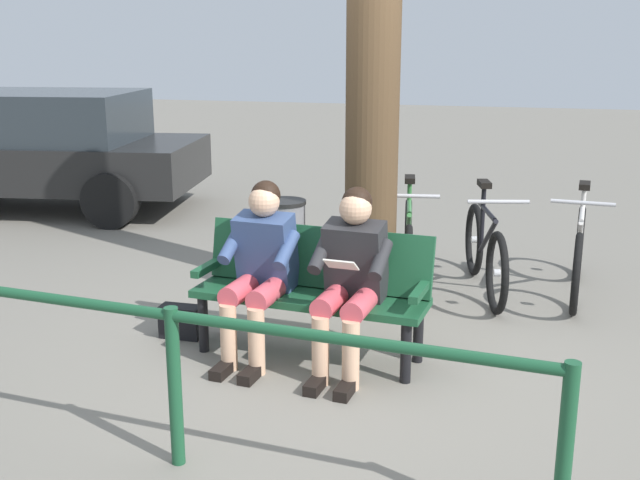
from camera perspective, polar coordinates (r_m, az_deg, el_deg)
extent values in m
plane|color=slate|center=(5.22, 0.87, -9.15)|extent=(40.00, 40.00, 0.00)
cube|color=#194C2D|center=(5.17, -0.83, -4.31)|extent=(1.64, 0.60, 0.05)
cube|color=#194C2D|center=(5.27, -0.10, -1.26)|extent=(1.61, 0.29, 0.42)
cube|color=#194C2D|center=(4.92, 7.47, -3.80)|extent=(0.10, 0.40, 0.05)
cube|color=#194C2D|center=(5.44, -8.34, -2.01)|extent=(0.10, 0.40, 0.05)
cylinder|color=black|center=(4.90, 6.41, -8.34)|extent=(0.07, 0.07, 0.40)
cylinder|color=black|center=(5.40, -8.68, -6.21)|extent=(0.07, 0.07, 0.40)
cylinder|color=black|center=(5.21, 7.32, -6.94)|extent=(0.07, 0.07, 0.40)
cylinder|color=black|center=(5.68, -7.03, -5.06)|extent=(0.07, 0.07, 0.40)
cube|color=#262628|center=(5.00, 2.68, -1.57)|extent=(0.41, 0.34, 0.55)
sphere|color=#D8A884|center=(4.90, 2.66, 2.34)|extent=(0.21, 0.21, 0.21)
sphere|color=black|center=(4.92, 2.77, 2.83)|extent=(0.20, 0.20, 0.20)
cylinder|color=#D84C59|center=(4.86, 3.06, -4.81)|extent=(0.19, 0.41, 0.15)
cylinder|color=#D8A884|center=(4.78, 2.30, -8.56)|extent=(0.11, 0.11, 0.45)
cube|color=black|center=(4.78, 1.90, -11.10)|extent=(0.11, 0.23, 0.07)
cylinder|color=#262628|center=(4.82, 4.53, -1.47)|extent=(0.12, 0.31, 0.23)
cylinder|color=#D84C59|center=(4.92, 0.83, -4.54)|extent=(0.19, 0.41, 0.15)
cylinder|color=#D8A884|center=(4.84, 0.03, -8.24)|extent=(0.11, 0.11, 0.45)
cube|color=black|center=(4.84, -0.39, -10.75)|extent=(0.11, 0.23, 0.07)
cylinder|color=#262628|center=(4.94, 0.06, -1.03)|extent=(0.12, 0.31, 0.23)
cube|color=silver|center=(4.71, 1.59, -1.85)|extent=(0.21, 0.14, 0.09)
cube|color=#334772|center=(5.22, -4.03, -0.88)|extent=(0.41, 0.34, 0.55)
sphere|color=#D8A884|center=(5.12, -4.19, 2.88)|extent=(0.21, 0.21, 0.21)
sphere|color=black|center=(5.14, -4.06, 3.35)|extent=(0.20, 0.20, 0.20)
cylinder|color=#D84C59|center=(5.08, -3.87, -3.96)|extent=(0.19, 0.41, 0.15)
cylinder|color=#D8A884|center=(5.00, -4.76, -7.53)|extent=(0.11, 0.11, 0.45)
cube|color=black|center=(4.99, -5.20, -9.95)|extent=(0.11, 0.23, 0.07)
cylinder|color=#334772|center=(5.02, -2.51, -0.76)|extent=(0.12, 0.31, 0.23)
cylinder|color=#D84C59|center=(5.16, -5.91, -3.70)|extent=(0.19, 0.41, 0.15)
cylinder|color=#D8A884|center=(5.08, -6.82, -7.20)|extent=(0.11, 0.11, 0.45)
cube|color=black|center=(5.07, -7.27, -9.58)|extent=(0.11, 0.23, 0.07)
cylinder|color=#334772|center=(5.19, -6.60, -0.35)|extent=(0.12, 0.31, 0.23)
cube|color=black|center=(5.69, -10.32, -5.99)|extent=(0.30, 0.14, 0.24)
cylinder|color=#4C3823|center=(6.03, 4.02, 14.58)|extent=(0.42, 0.42, 4.19)
cylinder|color=slate|center=(6.48, -2.62, -0.66)|extent=(0.35, 0.35, 0.78)
cylinder|color=black|center=(6.38, -2.67, 2.84)|extent=(0.36, 0.36, 0.03)
torus|color=black|center=(6.31, 18.55, -2.43)|extent=(0.12, 0.66, 0.66)
cylinder|color=silver|center=(6.31, 18.55, -2.43)|extent=(0.06, 0.06, 0.06)
torus|color=black|center=(7.30, 18.77, -0.15)|extent=(0.12, 0.66, 0.66)
cylinder|color=silver|center=(7.30, 18.77, -0.15)|extent=(0.06, 0.06, 0.06)
cylinder|color=silver|center=(6.71, 18.94, 1.91)|extent=(0.10, 0.63, 0.04)
cylinder|color=silver|center=(6.68, 18.78, 0.09)|extent=(0.09, 0.60, 0.43)
cylinder|color=silver|center=(6.91, 18.91, 1.58)|extent=(0.04, 0.04, 0.55)
cube|color=black|center=(6.86, 19.11, 3.86)|extent=(0.11, 0.23, 0.05)
cylinder|color=#B2B2B7|center=(6.28, 18.99, 2.63)|extent=(0.48, 0.07, 0.03)
torus|color=black|center=(6.18, 13.03, -2.40)|extent=(0.21, 0.66, 0.66)
cylinder|color=silver|center=(6.18, 13.03, -2.40)|extent=(0.06, 0.07, 0.06)
torus|color=black|center=(7.14, 11.41, 0.04)|extent=(0.21, 0.66, 0.66)
cylinder|color=silver|center=(7.14, 11.41, 0.04)|extent=(0.06, 0.07, 0.06)
cylinder|color=black|center=(6.57, 12.34, 2.10)|extent=(0.19, 0.62, 0.04)
cylinder|color=black|center=(6.54, 12.38, 0.23)|extent=(0.18, 0.59, 0.43)
cylinder|color=black|center=(6.76, 12.01, 1.78)|extent=(0.04, 0.04, 0.55)
cube|color=black|center=(6.70, 12.14, 4.11)|extent=(0.14, 0.23, 0.05)
cylinder|color=#B2B2B7|center=(6.14, 13.14, 2.79)|extent=(0.47, 0.14, 0.03)
torus|color=black|center=(6.28, 6.57, -1.83)|extent=(0.15, 0.66, 0.66)
cylinder|color=silver|center=(6.28, 6.57, -1.83)|extent=(0.06, 0.07, 0.06)
torus|color=black|center=(7.26, 6.56, 0.48)|extent=(0.15, 0.66, 0.66)
cylinder|color=silver|center=(7.26, 6.56, 0.48)|extent=(0.06, 0.07, 0.06)
cylinder|color=#337238|center=(6.67, 6.66, 2.55)|extent=(0.13, 0.63, 0.04)
cylinder|color=#337238|center=(6.64, 6.61, 0.72)|extent=(0.12, 0.60, 0.43)
cylinder|color=#337238|center=(6.87, 6.64, 2.23)|extent=(0.04, 0.04, 0.55)
cube|color=black|center=(6.82, 6.71, 4.52)|extent=(0.12, 0.23, 0.05)
cylinder|color=#B2B2B7|center=(6.24, 6.72, 3.28)|extent=(0.48, 0.10, 0.03)
cylinder|color=#194C2D|center=(3.50, 17.75, -15.04)|extent=(0.07, 0.07, 0.85)
cylinder|color=#194C2D|center=(3.98, -10.76, -10.73)|extent=(0.07, 0.07, 0.85)
cylinder|color=#194C2D|center=(3.83, -11.04, -5.52)|extent=(3.74, 0.43, 0.06)
cube|color=black|center=(10.36, -20.73, 5.46)|extent=(4.42, 2.39, 0.55)
cube|color=#262D33|center=(10.20, -20.02, 8.66)|extent=(2.53, 1.97, 0.60)
cylinder|color=black|center=(9.04, -15.34, 2.86)|extent=(0.67, 0.31, 0.64)
cylinder|color=black|center=(10.71, -11.89, 4.89)|extent=(0.67, 0.31, 0.64)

